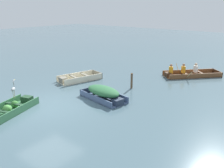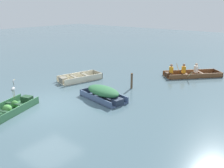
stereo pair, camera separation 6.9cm
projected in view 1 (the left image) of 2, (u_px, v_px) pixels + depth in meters
ground_plane at (47, 106)px, 11.70m from camera, size 80.00×80.00×0.00m
dinghy_green_foreground at (11, 109)px, 11.05m from camera, size 1.93×3.05×0.43m
skiff_cream_near_moored at (78, 79)px, 15.65m from camera, size 1.79×2.88×0.38m
skiff_slate_blue_mid_moored at (104, 93)px, 12.44m from camera, size 2.65×1.51×0.65m
rowboat_wooden_brown_with_crew at (189, 74)px, 16.62m from camera, size 3.37×3.56×0.88m
heron_on_dinghy at (13, 89)px, 11.36m from camera, size 0.35×0.40×0.84m
mooring_post at (132, 81)px, 14.10m from camera, size 0.12×0.12×0.89m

